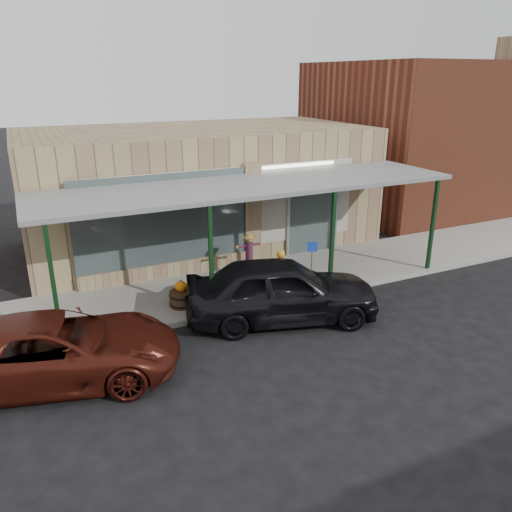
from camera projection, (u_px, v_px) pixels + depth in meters
name	position (u px, v px, depth m)	size (l,w,h in m)	color
ground	(316.00, 339.00, 11.91)	(120.00, 120.00, 0.00)	black
sidewalk	(252.00, 283.00, 14.94)	(40.00, 3.20, 0.15)	gray
storefront	(199.00, 188.00, 18.12)	(12.00, 6.25, 4.20)	#998B5E
awning	(252.00, 187.00, 13.91)	(12.00, 3.00, 3.04)	slate
block_buildings_near	(237.00, 135.00, 19.25)	(61.00, 8.00, 8.00)	brown
barrel_scarecrow	(249.00, 264.00, 14.90)	(0.87, 0.68, 1.45)	#4E351F
barrel_pumpkin	(182.00, 297.00, 13.21)	(0.85, 0.85, 0.75)	#4E351F
handicap_sign	(312.00, 258.00, 14.17)	(0.27, 0.13, 1.39)	gray
parked_sedan	(282.00, 290.00, 12.62)	(5.21, 3.25, 1.65)	black
car_maroon	(56.00, 350.00, 10.13)	(2.30, 4.99, 1.39)	#46150E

